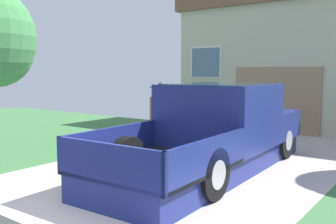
% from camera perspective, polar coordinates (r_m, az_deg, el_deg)
% --- Properties ---
extents(pickup_truck, '(2.20, 5.65, 1.68)m').
position_cam_1_polar(pickup_truck, '(7.65, 7.57, -2.79)').
color(pickup_truck, navy).
rests_on(pickup_truck, ground).
extents(person_with_hat, '(0.48, 0.48, 1.69)m').
position_cam_1_polar(person_with_hat, '(8.36, -1.16, -0.58)').
color(person_with_hat, black).
rests_on(person_with_hat, ground).
extents(handbag, '(0.37, 0.15, 0.41)m').
position_cam_1_polar(handbag, '(8.48, -2.91, -6.10)').
color(handbag, '#B24C56').
rests_on(handbag, ground).
extents(house_with_garage, '(9.54, 7.05, 4.90)m').
position_cam_1_polar(house_with_garage, '(15.31, 24.01, 7.67)').
color(house_with_garage, '#BBB7A0').
rests_on(house_with_garage, ground).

